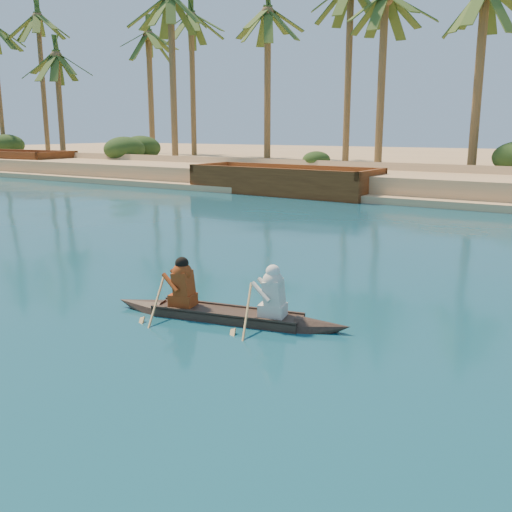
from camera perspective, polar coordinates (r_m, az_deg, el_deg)
The scene contains 4 objects.
ground at distance 8.76m, azimuth -8.67°, elevation -13.11°, with size 160.00×160.00×0.00m, color navy.
canoe at distance 11.56m, azimuth -2.96°, elevation -5.08°, with size 5.11×1.70×1.40m.
barge_left at distance 56.79m, azimuth -23.78°, elevation 8.52°, with size 13.74×5.54×2.24m.
barge_mid at distance 34.29m, azimuth 2.78°, elevation 7.37°, with size 11.56×4.24×1.90m.
Camera 1 is at (5.25, -5.90, 3.78)m, focal length 40.00 mm.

